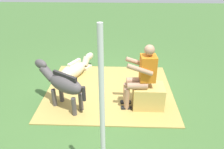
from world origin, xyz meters
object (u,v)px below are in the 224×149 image
Objects in this scene: hay_bale at (148,96)px; person_seated at (142,74)px; pony_lying at (75,69)px; pony_standing at (62,83)px; tent_pole_left at (102,121)px.

hay_bale is 0.54m from person_seated.
person_seated reaches higher than pony_lying.
pony_standing is at bearing 91.47° from pony_lying.
person_seated is 0.61× the size of tent_pole_left.
pony_standing reaches higher than hay_bale.
pony_standing is 2.09m from tent_pole_left.
pony_standing is (1.57, 0.08, -0.19)m from person_seated.
tent_pole_left is at bearing 107.05° from pony_lying.
pony_standing is at bearing -61.99° from tent_pole_left.
person_seated is 1.06× the size of pony_lying.
pony_standing is at bearing 3.00° from person_seated.
pony_standing is 0.92× the size of pony_lying.
person_seated is at bearing 140.05° from pony_lying.
tent_pole_left is (-0.95, 1.78, 0.56)m from pony_standing.
hay_bale is 0.28× the size of tent_pole_left.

